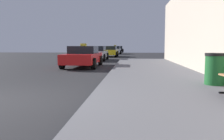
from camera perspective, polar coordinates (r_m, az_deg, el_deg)
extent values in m
plane|color=#232326|center=(5.92, -25.44, -7.17)|extent=(80.00, 80.00, 0.00)
cube|color=#5B5B60|center=(5.22, 16.44, -7.67)|extent=(4.00, 32.00, 0.15)
cylinder|color=#195926|center=(7.45, 23.81, -0.06)|extent=(0.58, 0.58, 0.84)
cylinder|color=black|center=(7.43, 23.96, 3.48)|extent=(0.61, 0.61, 0.08)
cube|color=red|center=(14.34, -7.08, 2.90)|extent=(1.77, 4.36, 0.55)
cube|color=black|center=(14.54, -6.93, 4.91)|extent=(1.55, 1.96, 0.45)
cube|color=yellow|center=(14.54, -6.94, 6.12)|extent=(0.36, 0.14, 0.16)
cylinder|color=black|center=(12.83, -4.48, 1.57)|extent=(0.22, 0.64, 0.64)
cylinder|color=black|center=(13.22, -12.05, 1.59)|extent=(0.22, 0.64, 0.64)
cylinder|color=black|center=(15.58, -2.84, 2.34)|extent=(0.22, 0.64, 0.64)
cylinder|color=black|center=(15.91, -9.16, 2.35)|extent=(0.22, 0.64, 0.64)
cube|color=#B7B7BF|center=(20.96, -3.88, 3.86)|extent=(1.70, 4.47, 0.55)
cube|color=black|center=(21.17, -3.80, 5.23)|extent=(1.50, 2.01, 0.45)
cylinder|color=black|center=(19.44, -2.02, 3.05)|extent=(0.22, 0.64, 0.64)
cylinder|color=black|center=(19.71, -6.95, 3.04)|extent=(0.22, 0.64, 0.64)
cylinder|color=black|center=(22.28, -1.16, 3.41)|extent=(0.22, 0.64, 0.64)
cylinder|color=black|center=(22.52, -5.48, 3.41)|extent=(0.22, 0.64, 0.64)
cube|color=yellow|center=(27.96, -0.62, 4.37)|extent=(1.76, 4.27, 0.55)
cube|color=black|center=(28.16, -0.58, 5.40)|extent=(1.55, 1.92, 0.45)
cylinder|color=black|center=(26.54, 1.01, 3.80)|extent=(0.22, 0.64, 0.64)
cylinder|color=black|center=(26.71, -2.78, 3.81)|extent=(0.22, 0.64, 0.64)
cylinder|color=black|center=(29.26, 1.35, 3.99)|extent=(0.22, 0.64, 0.64)
cylinder|color=black|center=(29.42, -2.08, 4.00)|extent=(0.22, 0.64, 0.64)
cube|color=white|center=(37.70, 0.76, 4.76)|extent=(1.73, 4.42, 0.55)
cube|color=black|center=(37.91, 0.79, 5.52)|extent=(1.52, 1.99, 0.45)
cube|color=yellow|center=(37.91, 0.79, 5.98)|extent=(0.36, 0.14, 0.16)
cylinder|color=black|center=(36.24, 1.97, 4.35)|extent=(0.22, 0.64, 0.64)
cylinder|color=black|center=(36.36, -0.75, 4.36)|extent=(0.22, 0.64, 0.64)
cylinder|color=black|center=(39.06, 2.17, 4.46)|extent=(0.22, 0.64, 0.64)
cylinder|color=black|center=(39.18, -0.36, 4.47)|extent=(0.22, 0.64, 0.64)
cube|color=black|center=(46.68, 1.54, 4.97)|extent=(1.78, 4.23, 0.55)
cube|color=black|center=(46.89, 1.56, 5.58)|extent=(1.57, 1.90, 0.45)
cylinder|color=black|center=(45.29, 2.58, 4.65)|extent=(0.22, 0.64, 0.64)
cylinder|color=black|center=(45.39, 0.32, 4.66)|extent=(0.22, 0.64, 0.64)
cylinder|color=black|center=(48.00, 2.70, 4.72)|extent=(0.22, 0.64, 0.64)
cylinder|color=black|center=(48.09, 0.57, 4.73)|extent=(0.22, 0.64, 0.64)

